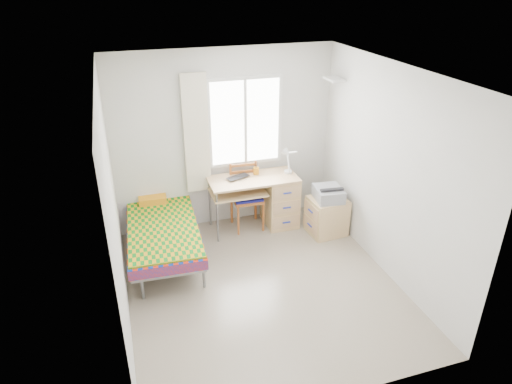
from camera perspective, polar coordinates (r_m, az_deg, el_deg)
floor at (r=5.75m, az=0.82°, el=-11.62°), size 3.50×3.50×0.00m
ceiling at (r=4.63m, az=1.03°, el=14.69°), size 3.50×3.50×0.00m
wall_back at (r=6.61m, az=-3.91°, el=6.48°), size 3.20×0.00×3.20m
wall_left at (r=4.85m, az=-17.36°, el=-2.43°), size 0.00×3.50×3.50m
wall_right at (r=5.72m, az=16.32°, el=2.22°), size 0.00×3.50×3.50m
window at (r=6.58m, az=-1.36°, el=8.75°), size 1.10×0.04×1.30m
curtain at (r=6.41m, az=-7.46°, el=7.12°), size 0.35×0.05×1.70m
floating_shelf at (r=6.56m, az=9.75°, el=13.76°), size 0.20×0.32×0.03m
bed at (r=6.28m, az=-11.69°, el=-4.12°), size 1.01×2.00×0.85m
desk at (r=6.83m, az=2.43°, el=-0.72°), size 1.29×0.60×0.80m
chair at (r=6.72m, az=-1.19°, el=-0.04°), size 0.45×0.45×0.99m
cabinet at (r=6.73m, az=8.82°, el=-2.98°), size 0.55×0.49×0.55m
printer at (r=6.55m, az=9.04°, el=-0.16°), size 0.42×0.47×0.19m
laptop at (r=6.53m, az=-2.02°, el=1.69°), size 0.40×0.32×0.03m
pen_cup at (r=6.68m, az=0.02°, el=2.67°), size 0.09×0.09×0.10m
task_lamp at (r=6.52m, az=3.95°, el=4.27°), size 0.24×0.34×0.46m
book at (r=6.57m, az=-2.18°, el=-0.33°), size 0.22×0.27×0.02m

